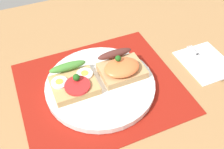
{
  "coord_description": "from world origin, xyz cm",
  "views": [
    {
      "loc": [
        -13.42,
        -38.21,
        46.07
      ],
      "look_at": [
        3.0,
        0.0,
        3.38
      ],
      "focal_mm": 41.2,
      "sensor_mm": 36.0,
      "label": 1
    }
  ],
  "objects_px": {
    "plate": "(100,85)",
    "fork": "(204,61)",
    "sandwich_egg_tomato": "(73,82)",
    "napkin": "(205,62)",
    "sandwich_salmon": "(121,67)"
  },
  "relations": [
    {
      "from": "napkin",
      "to": "fork",
      "type": "relative_size",
      "value": 0.97
    },
    {
      "from": "sandwich_salmon",
      "to": "fork",
      "type": "distance_m",
      "value": 0.23
    },
    {
      "from": "plate",
      "to": "sandwich_salmon",
      "type": "relative_size",
      "value": 2.47
    },
    {
      "from": "plate",
      "to": "sandwich_egg_tomato",
      "type": "xyz_separation_m",
      "value": [
        -0.06,
        0.01,
        0.02
      ]
    },
    {
      "from": "sandwich_salmon",
      "to": "plate",
      "type": "bearing_deg",
      "value": -169.05
    },
    {
      "from": "plate",
      "to": "sandwich_egg_tomato",
      "type": "bearing_deg",
      "value": 165.8
    },
    {
      "from": "sandwich_salmon",
      "to": "fork",
      "type": "bearing_deg",
      "value": -9.1
    },
    {
      "from": "sandwich_salmon",
      "to": "fork",
      "type": "height_order",
      "value": "sandwich_salmon"
    },
    {
      "from": "napkin",
      "to": "fork",
      "type": "bearing_deg",
      "value": 155.95
    },
    {
      "from": "sandwich_salmon",
      "to": "fork",
      "type": "xyz_separation_m",
      "value": [
        0.22,
        -0.04,
        -0.03
      ]
    },
    {
      "from": "napkin",
      "to": "fork",
      "type": "xyz_separation_m",
      "value": [
        -0.01,
        0.0,
        0.0
      ]
    },
    {
      "from": "fork",
      "to": "sandwich_egg_tomato",
      "type": "bearing_deg",
      "value": 173.38
    },
    {
      "from": "sandwich_egg_tomato",
      "to": "fork",
      "type": "height_order",
      "value": "sandwich_egg_tomato"
    },
    {
      "from": "napkin",
      "to": "plate",
      "type": "bearing_deg",
      "value": 174.61
    },
    {
      "from": "plate",
      "to": "fork",
      "type": "relative_size",
      "value": 1.85
    }
  ]
}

